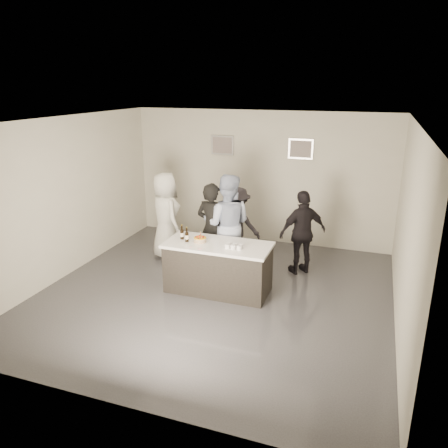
# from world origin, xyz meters

# --- Properties ---
(floor) EXTENTS (6.00, 6.00, 0.00)m
(floor) POSITION_xyz_m (0.00, 0.00, 0.00)
(floor) COLOR #3D3D42
(floor) RESTS_ON ground
(ceiling) EXTENTS (6.00, 6.00, 0.00)m
(ceiling) POSITION_xyz_m (0.00, 0.00, 3.00)
(ceiling) COLOR white
(wall_back) EXTENTS (6.00, 0.04, 3.00)m
(wall_back) POSITION_xyz_m (0.00, 3.00, 1.50)
(wall_back) COLOR beige
(wall_back) RESTS_ON ground
(wall_front) EXTENTS (6.00, 0.04, 3.00)m
(wall_front) POSITION_xyz_m (0.00, -3.00, 1.50)
(wall_front) COLOR beige
(wall_front) RESTS_ON ground
(wall_left) EXTENTS (0.04, 6.00, 3.00)m
(wall_left) POSITION_xyz_m (-3.00, 0.00, 1.50)
(wall_left) COLOR beige
(wall_left) RESTS_ON ground
(wall_right) EXTENTS (0.04, 6.00, 3.00)m
(wall_right) POSITION_xyz_m (3.00, 0.00, 1.50)
(wall_right) COLOR beige
(wall_right) RESTS_ON ground
(picture_left) EXTENTS (0.54, 0.04, 0.44)m
(picture_left) POSITION_xyz_m (-0.90, 2.97, 2.20)
(picture_left) COLOR #B2B2B7
(picture_left) RESTS_ON wall_back
(picture_right) EXTENTS (0.54, 0.04, 0.44)m
(picture_right) POSITION_xyz_m (0.90, 2.97, 2.20)
(picture_right) COLOR #B2B2B7
(picture_right) RESTS_ON wall_back
(bar_counter) EXTENTS (1.86, 0.86, 0.90)m
(bar_counter) POSITION_xyz_m (0.01, 0.14, 0.45)
(bar_counter) COLOR white
(bar_counter) RESTS_ON ground
(cake) EXTENTS (0.22, 0.22, 0.07)m
(cake) POSITION_xyz_m (-0.31, 0.12, 0.94)
(cake) COLOR #F3AF19
(cake) RESTS_ON bar_counter
(beer_bottle_a) EXTENTS (0.07, 0.07, 0.26)m
(beer_bottle_a) POSITION_xyz_m (-0.68, 0.16, 1.03)
(beer_bottle_a) COLOR black
(beer_bottle_a) RESTS_ON bar_counter
(beer_bottle_b) EXTENTS (0.07, 0.07, 0.26)m
(beer_bottle_b) POSITION_xyz_m (-0.54, 0.07, 1.03)
(beer_bottle_b) COLOR black
(beer_bottle_b) RESTS_ON bar_counter
(tumbler_cluster) EXTENTS (0.30, 0.19, 0.08)m
(tumbler_cluster) POSITION_xyz_m (0.34, 0.04, 0.94)
(tumbler_cluster) COLOR orange
(tumbler_cluster) RESTS_ON bar_counter
(candles) EXTENTS (0.24, 0.08, 0.01)m
(candles) POSITION_xyz_m (-0.29, -0.19, 0.90)
(candles) COLOR pink
(candles) RESTS_ON bar_counter
(person_main_black) EXTENTS (0.73, 0.56, 1.80)m
(person_main_black) POSITION_xyz_m (-0.37, 0.86, 0.90)
(person_main_black) COLOR black
(person_main_black) RESTS_ON ground
(person_main_blue) EXTENTS (1.07, 0.90, 1.96)m
(person_main_blue) POSITION_xyz_m (-0.11, 1.00, 0.98)
(person_main_blue) COLOR #A0AFD2
(person_main_blue) RESTS_ON ground
(person_guest_left) EXTENTS (1.06, 1.02, 1.83)m
(person_guest_left) POSITION_xyz_m (-1.57, 1.29, 0.92)
(person_guest_left) COLOR silver
(person_guest_left) RESTS_ON ground
(person_guest_right) EXTENTS (1.01, 0.92, 1.65)m
(person_guest_right) POSITION_xyz_m (1.28, 1.44, 0.83)
(person_guest_right) COLOR black
(person_guest_right) RESTS_ON ground
(person_guest_back) EXTENTS (1.06, 0.70, 1.55)m
(person_guest_back) POSITION_xyz_m (-0.14, 1.72, 0.77)
(person_guest_back) COLOR #242128
(person_guest_back) RESTS_ON ground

